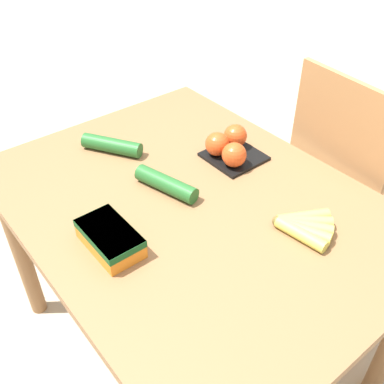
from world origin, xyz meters
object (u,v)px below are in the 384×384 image
at_px(banana_bunch, 303,226).
at_px(cucumber_near, 112,145).
at_px(carrot_bag, 110,237).
at_px(cucumber_far, 166,184).
at_px(tomato_pack, 230,147).
at_px(chair, 347,193).

bearing_deg(banana_bunch, cucumber_near, -163.19).
xyz_separation_m(carrot_bag, cucumber_far, (-0.10, 0.24, -0.01)).
bearing_deg(cucumber_far, cucumber_near, -176.72).
relative_size(banana_bunch, cucumber_far, 0.76).
relative_size(banana_bunch, carrot_bag, 0.88).
distance_m(tomato_pack, cucumber_near, 0.38).
bearing_deg(cucumber_far, carrot_bag, -68.42).
distance_m(carrot_bag, cucumber_near, 0.44).
bearing_deg(banana_bunch, cucumber_far, -153.89).
height_order(banana_bunch, tomato_pack, tomato_pack).
relative_size(cucumber_near, cucumber_far, 0.95).
bearing_deg(cucumber_near, tomato_pack, 46.07).
relative_size(chair, cucumber_near, 5.00).
xyz_separation_m(carrot_bag, cucumber_near, (-0.37, 0.23, -0.01)).
distance_m(chair, banana_bunch, 0.55).
height_order(banana_bunch, cucumber_near, cucumber_near).
height_order(chair, banana_bunch, chair).
distance_m(tomato_pack, carrot_bag, 0.52).
distance_m(chair, cucumber_far, 0.73).
bearing_deg(cucumber_near, carrot_bag, -31.41).
relative_size(banana_bunch, tomato_pack, 0.94).
xyz_separation_m(tomato_pack, cucumber_far, (0.01, -0.26, -0.02)).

